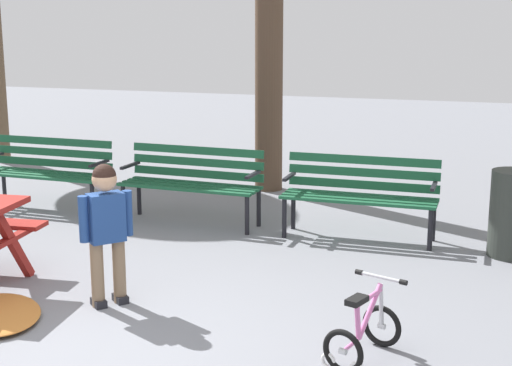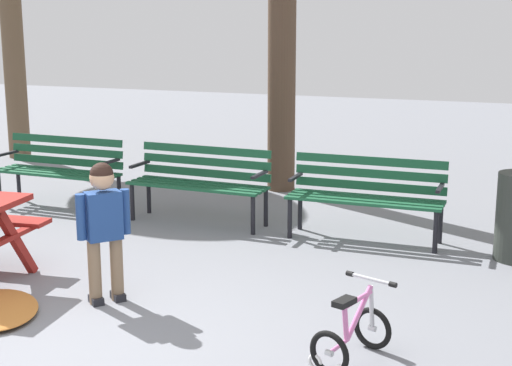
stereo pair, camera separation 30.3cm
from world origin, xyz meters
name	(u,v)px [view 2 (the right image)]	position (x,y,z in m)	size (l,w,h in m)	color
ground	(50,356)	(0.00, 0.00, 0.00)	(36.00, 36.00, 0.00)	slate
park_bench_far_left	(61,166)	(-2.48, 3.55, 0.51)	(1.60, 0.47, 0.85)	#195133
park_bench_left	(201,178)	(-0.58, 3.54, 0.51)	(1.61, 0.49, 0.85)	#195133
park_bench_right	(367,191)	(1.32, 3.56, 0.51)	(1.61, 0.49, 0.85)	#195133
child_standing	(104,220)	(-0.20, 1.01, 0.68)	(0.31, 0.36, 1.15)	#7F664C
kids_bicycle	(351,333)	(1.93, 0.68, 0.20)	(0.50, 0.63, 0.54)	black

